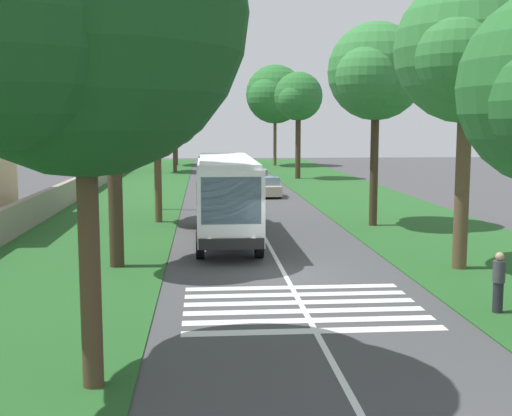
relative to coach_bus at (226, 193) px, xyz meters
The scene contains 20 objects.
ground 7.47m from the coach_bus, 165.42° to the right, with size 160.00×160.00×0.00m, color #424244.
grass_verge_left 10.52m from the coach_bus, 38.38° to the left, with size 120.00×8.00×0.04m, color #235623.
grass_verge_right 13.03m from the coach_bus, 51.06° to the right, with size 120.00×8.00×0.04m, color #235623.
centre_line 8.55m from the coach_bus, 12.56° to the right, with size 110.00×0.16×0.01m, color silver.
coach_bus is the anchor object (origin of this frame).
zebra_crossing 11.36m from the coach_bus, behind, with size 4.95×6.80×0.01m.
trailing_car_0 18.60m from the coach_bus, 11.20° to the right, with size 4.30×1.78×1.43m.
trailing_car_1 26.68m from the coach_bus, ahead, with size 4.30×1.78×1.43m.
roadside_tree_left_0 8.19m from the coach_bus, 30.28° to the left, with size 5.70×4.77×9.04m.
roadside_tree_left_1 56.06m from the coach_bus, ahead, with size 8.05×6.47×11.69m.
roadside_tree_left_2 9.06m from the coach_bus, 140.47° to the left, with size 5.95×4.76×10.60m.
roadside_tree_left_3 43.60m from the coach_bus, ahead, with size 6.85×5.48×8.19m.
roadside_tree_left_4 17.40m from the coach_bus, 168.31° to the left, with size 7.82×6.24×10.39m.
roadside_tree_right_0 11.75m from the coach_bus, 128.87° to the right, with size 5.80×5.10×10.29m.
roadside_tree_right_2 54.56m from the coach_bus, ahead, with size 8.93×7.30×12.55m.
roadside_tree_right_3 10.11m from the coach_bus, 63.15° to the right, with size 6.00×4.89×10.24m.
roadside_tree_right_4 34.76m from the coach_bus, 13.35° to the right, with size 5.26×4.59×10.10m.
utility_pole 11.78m from the coach_bus, 18.58° to the left, with size 0.24×1.40×8.26m.
roadside_wall 16.40m from the coach_bus, 36.84° to the left, with size 70.00×0.40×1.50m, color gray.
pedestrian 14.10m from the coach_bus, 149.74° to the right, with size 0.34×0.34×1.69m.
Camera 1 is at (-22.34, 2.78, 5.20)m, focal length 46.24 mm.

